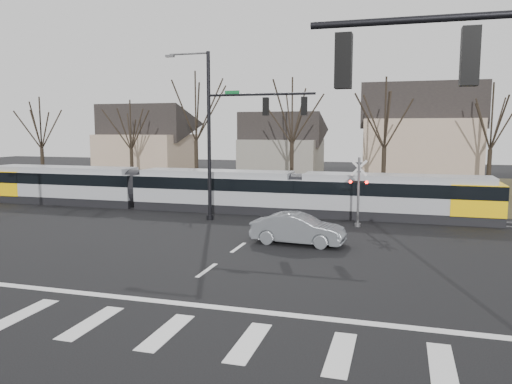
# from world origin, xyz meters

# --- Properties ---
(ground) EXTENTS (140.00, 140.00, 0.00)m
(ground) POSITION_xyz_m (0.00, 0.00, 0.00)
(ground) COLOR black
(grass_verge) EXTENTS (140.00, 28.00, 0.01)m
(grass_verge) POSITION_xyz_m (0.00, 32.00, 0.01)
(grass_verge) COLOR #38331E
(grass_verge) RESTS_ON ground
(crosswalk) EXTENTS (27.00, 2.60, 0.01)m
(crosswalk) POSITION_xyz_m (0.00, -4.00, 0.01)
(crosswalk) COLOR silver
(crosswalk) RESTS_ON ground
(stop_line) EXTENTS (28.00, 0.35, 0.01)m
(stop_line) POSITION_xyz_m (0.00, -1.80, 0.01)
(stop_line) COLOR silver
(stop_line) RESTS_ON ground
(lane_dashes) EXTENTS (0.18, 30.00, 0.01)m
(lane_dashes) POSITION_xyz_m (0.00, 16.00, 0.01)
(lane_dashes) COLOR silver
(lane_dashes) RESTS_ON ground
(rail_pair) EXTENTS (90.00, 1.52, 0.06)m
(rail_pair) POSITION_xyz_m (0.00, 15.80, 0.03)
(rail_pair) COLOR #59595E
(rail_pair) RESTS_ON ground
(tram) EXTENTS (36.57, 2.72, 2.77)m
(tram) POSITION_xyz_m (-5.04, 16.00, 1.51)
(tram) COLOR gray
(tram) RESTS_ON ground
(sedan) EXTENTS (2.27, 4.79, 1.50)m
(sedan) POSITION_xyz_m (2.57, 7.54, 0.75)
(sedan) COLOR slate
(sedan) RESTS_ON ground
(signal_pole_far) EXTENTS (9.28, 0.44, 10.20)m
(signal_pole_far) POSITION_xyz_m (-2.41, 12.50, 5.70)
(signal_pole_far) COLOR black
(signal_pole_far) RESTS_ON ground
(rail_crossing_signal) EXTENTS (1.08, 0.36, 4.00)m
(rail_crossing_signal) POSITION_xyz_m (5.00, 12.79, 1.89)
(rail_crossing_signal) COLOR #59595B
(rail_crossing_signal) RESTS_ON ground
(tree_row) EXTENTS (59.20, 7.20, 10.00)m
(tree_row) POSITION_xyz_m (2.00, 26.00, 5.00)
(tree_row) COLOR black
(tree_row) RESTS_ON ground
(house_a) EXTENTS (9.72, 8.64, 8.60)m
(house_a) POSITION_xyz_m (-20.00, 34.00, 4.46)
(house_a) COLOR gray
(house_a) RESTS_ON ground
(house_b) EXTENTS (8.64, 7.56, 7.65)m
(house_b) POSITION_xyz_m (-5.00, 36.00, 3.97)
(house_b) COLOR slate
(house_b) RESTS_ON ground
(house_c) EXTENTS (10.80, 8.64, 10.10)m
(house_c) POSITION_xyz_m (9.00, 33.00, 5.23)
(house_c) COLOR gray
(house_c) RESTS_ON ground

